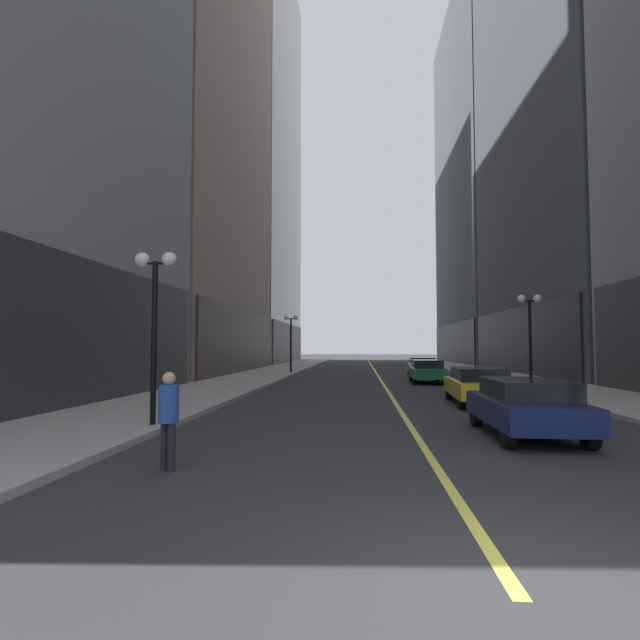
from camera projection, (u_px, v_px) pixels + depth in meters
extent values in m
plane|color=#2D2D30|center=(376.00, 373.00, 38.86)|extent=(200.00, 200.00, 0.00)
cube|color=#9E9991|center=(272.00, 372.00, 39.52)|extent=(4.50, 78.00, 0.15)
cube|color=#9E9991|center=(485.00, 373.00, 38.22)|extent=(4.50, 78.00, 0.15)
cube|color=#E5D64C|center=(376.00, 373.00, 38.86)|extent=(0.16, 70.00, 0.01)
cube|color=#2C2C2E|center=(69.00, 333.00, 15.94)|extent=(0.50, 20.90, 5.00)
cube|color=gray|center=(166.00, 80.00, 41.01)|extent=(13.31, 24.00, 48.10)
cube|color=#332A23|center=(242.00, 341.00, 39.34)|extent=(0.50, 22.80, 5.00)
cube|color=#B7AD99|center=(242.00, 155.00, 66.57)|extent=(12.75, 26.00, 55.31)
cube|color=#403C35|center=(288.00, 343.00, 64.72)|extent=(0.50, 24.70, 5.00)
cube|color=black|center=(517.00, 341.00, 37.66)|extent=(0.50, 22.80, 5.00)
cube|color=#4C515B|center=(496.00, 180.00, 63.73)|extent=(11.42, 26.00, 46.89)
cube|color=black|center=(454.00, 343.00, 63.05)|extent=(0.50, 24.70, 5.00)
cube|color=#141E4C|center=(525.00, 410.00, 11.50)|extent=(1.88, 4.17, 0.55)
cube|color=black|center=(527.00, 391.00, 11.31)|extent=(1.64, 2.34, 0.50)
cylinder|color=black|center=(476.00, 414.00, 13.00)|extent=(0.23, 0.64, 0.64)
cylinder|color=black|center=(539.00, 414.00, 12.85)|extent=(0.23, 0.64, 0.64)
cylinder|color=black|center=(508.00, 433.00, 10.11)|extent=(0.23, 0.64, 0.64)
cylinder|color=black|center=(590.00, 434.00, 9.96)|extent=(0.23, 0.64, 0.64)
cube|color=yellow|center=(477.00, 388.00, 17.95)|extent=(2.04, 4.68, 0.55)
cube|color=black|center=(478.00, 375.00, 17.75)|extent=(1.73, 2.65, 0.50)
cylinder|color=black|center=(449.00, 391.00, 19.63)|extent=(0.25, 0.65, 0.64)
cylinder|color=black|center=(491.00, 392.00, 19.43)|extent=(0.25, 0.65, 0.64)
cylinder|color=black|center=(462.00, 400.00, 16.44)|extent=(0.25, 0.65, 0.64)
cylinder|color=black|center=(512.00, 400.00, 16.24)|extent=(0.25, 0.65, 0.64)
cube|color=#196038|center=(427.00, 373.00, 28.48)|extent=(1.90, 4.13, 0.55)
cube|color=black|center=(427.00, 364.00, 28.30)|extent=(1.63, 2.33, 0.50)
cylinder|color=black|center=(411.00, 376.00, 29.96)|extent=(0.24, 0.65, 0.64)
cylinder|color=black|center=(437.00, 376.00, 29.80)|extent=(0.24, 0.65, 0.64)
cylinder|color=black|center=(415.00, 379.00, 27.13)|extent=(0.24, 0.65, 0.64)
cylinder|color=black|center=(444.00, 379.00, 26.96)|extent=(0.24, 0.65, 0.64)
cube|color=#B7B7BC|center=(422.00, 368.00, 35.23)|extent=(2.03, 4.33, 0.55)
cube|color=black|center=(422.00, 361.00, 35.05)|extent=(1.73, 2.45, 0.50)
cylinder|color=black|center=(409.00, 370.00, 36.79)|extent=(0.25, 0.65, 0.64)
cylinder|color=black|center=(431.00, 371.00, 36.60)|extent=(0.25, 0.65, 0.64)
cylinder|color=black|center=(412.00, 372.00, 33.84)|extent=(0.25, 0.65, 0.64)
cylinder|color=black|center=(436.00, 373.00, 33.64)|extent=(0.25, 0.65, 0.64)
cylinder|color=black|center=(165.00, 446.00, 8.37)|extent=(0.14, 0.14, 0.79)
cylinder|color=black|center=(171.00, 447.00, 8.29)|extent=(0.14, 0.14, 0.79)
cylinder|color=#234799|center=(169.00, 404.00, 8.37)|extent=(0.46, 0.46, 0.63)
sphere|color=tan|center=(169.00, 378.00, 8.39)|extent=(0.22, 0.22, 0.22)
cylinder|color=black|center=(154.00, 345.00, 12.37)|extent=(0.14, 0.14, 4.20)
cylinder|color=black|center=(155.00, 263.00, 12.48)|extent=(0.80, 0.06, 0.06)
sphere|color=white|center=(142.00, 260.00, 12.51)|extent=(0.36, 0.36, 0.36)
sphere|color=white|center=(169.00, 259.00, 12.46)|extent=(0.36, 0.36, 0.36)
cylinder|color=black|center=(291.00, 346.00, 37.03)|extent=(0.14, 0.14, 4.20)
cylinder|color=black|center=(291.00, 319.00, 37.14)|extent=(0.80, 0.06, 0.06)
sphere|color=white|center=(286.00, 317.00, 37.17)|extent=(0.36, 0.36, 0.36)
sphere|color=white|center=(296.00, 317.00, 37.12)|extent=(0.36, 0.36, 0.36)
cylinder|color=black|center=(530.00, 346.00, 22.53)|extent=(0.14, 0.14, 4.20)
cylinder|color=black|center=(529.00, 301.00, 22.64)|extent=(0.80, 0.06, 0.06)
sphere|color=white|center=(521.00, 299.00, 22.67)|extent=(0.36, 0.36, 0.36)
sphere|color=white|center=(537.00, 299.00, 22.62)|extent=(0.36, 0.36, 0.36)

